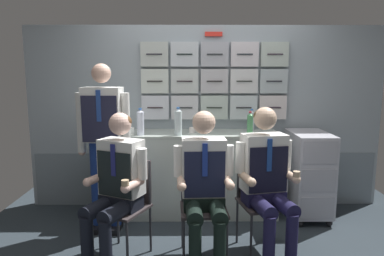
{
  "coord_description": "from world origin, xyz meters",
  "views": [
    {
      "loc": [
        -0.2,
        -2.86,
        1.63
      ],
      "look_at": [
        -0.17,
        0.39,
        1.11
      ],
      "focal_mm": 33.38,
      "sensor_mm": 36.0,
      "label": 1
    }
  ],
  "objects": [
    {
      "name": "galley_bulkhead",
      "position": [
        0.01,
        1.37,
        1.09
      ],
      "size": [
        4.2,
        0.14,
        2.15
      ],
      "color": "#96A2AB",
      "rests_on": "ground"
    },
    {
      "name": "galley_counter",
      "position": [
        -0.2,
        1.09,
        0.47
      ],
      "size": [
        2.02,
        0.53,
        0.95
      ],
      "color": "#B7C3BB",
      "rests_on": "ground"
    },
    {
      "name": "service_trolley",
      "position": [
        1.14,
        0.97,
        0.51
      ],
      "size": [
        0.4,
        0.65,
        0.96
      ],
      "color": "black",
      "rests_on": "ground"
    },
    {
      "name": "folding_chair_left",
      "position": [
        -0.74,
        0.19,
        0.53
      ],
      "size": [
        0.53,
        0.53,
        0.85
      ],
      "color": "#2D2D33",
      "rests_on": "ground"
    },
    {
      "name": "crew_member_left",
      "position": [
        -0.81,
        0.04,
        0.71
      ],
      "size": [
        0.58,
        0.69,
        1.28
      ],
      "color": "black",
      "rests_on": "ground"
    },
    {
      "name": "folding_chair_right",
      "position": [
        -0.07,
        0.18,
        0.53
      ],
      "size": [
        0.42,
        0.42,
        0.85
      ],
      "color": "#2D2D33",
      "rests_on": "ground"
    },
    {
      "name": "crew_member_right",
      "position": [
        -0.07,
        0.02,
        0.72
      ],
      "size": [
        0.51,
        0.64,
        1.3
      ],
      "color": "black",
      "rests_on": "ground"
    },
    {
      "name": "folding_chair_near_trolley",
      "position": [
        0.46,
        0.3,
        0.53
      ],
      "size": [
        0.47,
        0.47,
        0.85
      ],
      "color": "#2D2D33",
      "rests_on": "ground"
    },
    {
      "name": "crew_member_near_trolley",
      "position": [
        0.49,
        0.15,
        0.74
      ],
      "size": [
        0.54,
        0.69,
        1.32
      ],
      "color": "black",
      "rests_on": "ground"
    },
    {
      "name": "crew_member_standing",
      "position": [
        -1.05,
        0.65,
        1.02
      ],
      "size": [
        0.54,
        0.28,
        1.7
      ],
      "color": "black",
      "rests_on": "ground"
    },
    {
      "name": "water_bottle_clear",
      "position": [
        0.54,
        1.25,
        1.06
      ],
      "size": [
        0.06,
        0.06,
        0.25
      ],
      "color": "silver",
      "rests_on": "galley_counter"
    },
    {
      "name": "water_bottle_tall",
      "position": [
        -0.31,
        0.92,
        1.09
      ],
      "size": [
        0.08,
        0.08,
        0.3
      ],
      "color": "silver",
      "rests_on": "galley_counter"
    },
    {
      "name": "water_bottle_blue_cap",
      "position": [
        0.46,
        0.93,
        1.07
      ],
      "size": [
        0.06,
        0.06,
        0.26
      ],
      "color": "#4D995D",
      "rests_on": "galley_counter"
    },
    {
      "name": "sparkling_bottle_green",
      "position": [
        -0.72,
        0.93,
        1.08
      ],
      "size": [
        0.08,
        0.08,
        0.29
      ],
      "color": "silver",
      "rests_on": "galley_counter"
    },
    {
      "name": "coffee_cup_white",
      "position": [
        -0.16,
        1.08,
        0.98
      ],
      "size": [
        0.07,
        0.07,
        0.06
      ],
      "color": "white",
      "rests_on": "galley_counter"
    },
    {
      "name": "paper_cup_blue",
      "position": [
        -0.82,
        0.96,
        0.99
      ],
      "size": [
        0.07,
        0.07,
        0.08
      ],
      "color": "white",
      "rests_on": "galley_counter"
    }
  ]
}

